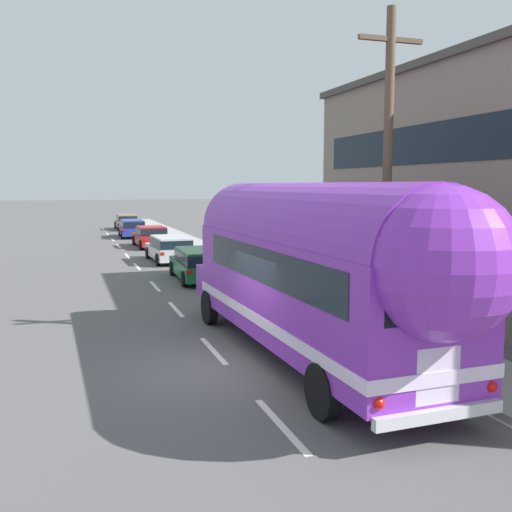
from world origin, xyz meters
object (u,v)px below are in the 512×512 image
at_px(painted_bus, 316,265).
at_px(car_second, 170,247).
at_px(car_third, 151,236).
at_px(car_lead, 199,262).
at_px(utility_pole, 387,171).
at_px(car_fifth, 127,221).
at_px(car_fourth, 132,227).

bearing_deg(painted_bus, car_second, 89.98).
bearing_deg(car_third, car_second, -90.89).
xyz_separation_m(painted_bus, car_lead, (0.11, 12.24, -1.51)).
xyz_separation_m(car_second, car_third, (0.12, 7.68, -0.05)).
bearing_deg(utility_pole, car_second, 98.98).
bearing_deg(painted_bus, car_fifth, 89.77).
distance_m(car_lead, car_fourth, 21.71).
bearing_deg(car_fifth, utility_pole, -86.43).
bearing_deg(car_third, car_lead, -90.04).
distance_m(car_second, car_fifth, 23.50).
xyz_separation_m(car_second, car_fourth, (-0.27, 15.28, 0.01)).
bearing_deg(car_fourth, car_second, -89.00).
bearing_deg(painted_bus, utility_pole, 30.45).
bearing_deg(car_lead, painted_bus, -90.53).
xyz_separation_m(car_lead, car_fourth, (-0.37, 21.71, -0.00)).
distance_m(utility_pole, car_lead, 11.55).
xyz_separation_m(car_third, car_fourth, (-0.39, 7.60, 0.05)).
height_order(utility_pole, painted_bus, utility_pole).
xyz_separation_m(painted_bus, car_fifth, (0.17, 42.17, -1.56)).
distance_m(utility_pole, car_fifth, 40.82).
bearing_deg(car_fourth, painted_bus, -89.56).
distance_m(utility_pole, car_third, 25.17).
bearing_deg(car_fourth, car_third, -87.10).
bearing_deg(car_fifth, painted_bus, -90.23).
distance_m(painted_bus, car_second, 18.73).
relative_size(utility_pole, car_third, 1.85).
distance_m(car_second, car_third, 7.68).
bearing_deg(car_third, painted_bus, -90.27).
relative_size(car_lead, car_fifth, 0.95).
relative_size(car_lead, car_fourth, 1.03).
distance_m(painted_bus, car_fourth, 33.98).
height_order(utility_pole, car_third, utility_pole).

